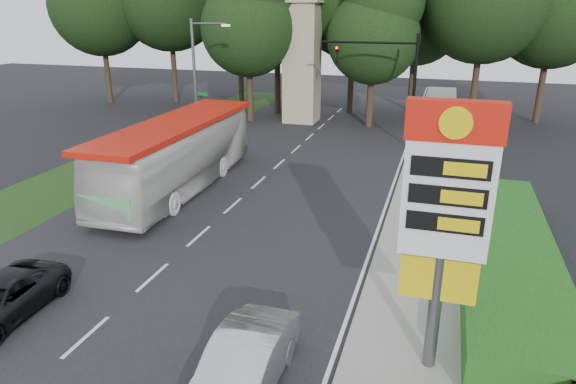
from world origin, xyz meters
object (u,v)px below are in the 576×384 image
(sedan_silver, at_px, (243,367))
(streetlight_signs, at_px, (198,75))
(traffic_signal_mast, at_px, (394,75))
(gas_station_pylon, at_px, (446,206))
(transit_bus, at_px, (178,156))
(monument, at_px, (302,56))

(sedan_silver, bearing_deg, streetlight_signs, 118.88)
(traffic_signal_mast, bearing_deg, sedan_silver, -91.59)
(gas_station_pylon, height_order, transit_bus, gas_station_pylon)
(gas_station_pylon, bearing_deg, sedan_silver, -152.20)
(traffic_signal_mast, distance_m, streetlight_signs, 12.83)
(gas_station_pylon, distance_m, monument, 30.17)
(traffic_signal_mast, distance_m, sedan_silver, 24.54)
(traffic_signal_mast, xyz_separation_m, streetlight_signs, (-12.67, -1.99, -0.23))
(sedan_silver, bearing_deg, transit_bus, 124.33)
(monument, bearing_deg, sedan_silver, -76.94)
(streetlight_signs, bearing_deg, monument, 58.03)
(monument, distance_m, transit_bus, 17.89)
(monument, xyz_separation_m, sedan_silver, (7.01, -30.22, -4.37))
(monument, xyz_separation_m, transit_bus, (-1.50, -17.51, -3.37))
(monument, bearing_deg, gas_station_pylon, -68.20)
(streetlight_signs, height_order, transit_bus, streetlight_signs)
(traffic_signal_mast, height_order, monument, monument)
(streetlight_signs, distance_m, monument, 9.44)
(traffic_signal_mast, height_order, sedan_silver, traffic_signal_mast)
(transit_bus, bearing_deg, sedan_silver, -58.02)
(streetlight_signs, relative_size, sedan_silver, 1.80)
(transit_bus, xyz_separation_m, sedan_silver, (8.51, -12.71, -1.01))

